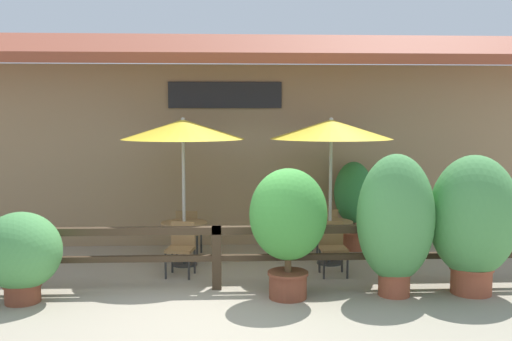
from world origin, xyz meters
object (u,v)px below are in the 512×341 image
(potted_plant_entrance_palm, at_px, (288,220))
(potted_plant_tall_tropical, at_px, (353,201))
(chair_near_streetside, at_px, (181,246))
(chair_near_wallside, at_px, (188,230))
(dining_table_middle, at_px, (330,230))
(potted_plant_small_flowering, at_px, (395,220))
(chair_middle_wallside, at_px, (326,228))
(patio_umbrella_near, at_px, (183,130))
(potted_plant_corner_fern, at_px, (21,253))
(patio_umbrella_middle, at_px, (331,130))
(potted_plant_broad_leaf, at_px, (473,219))
(chair_middle_streetside, at_px, (333,245))
(dining_table_near, at_px, (184,231))

(potted_plant_entrance_palm, distance_m, potted_plant_tall_tropical, 3.37)
(chair_near_streetside, distance_m, potted_plant_tall_tropical, 3.66)
(chair_near_wallside, height_order, potted_plant_entrance_palm, potted_plant_entrance_palm)
(dining_table_middle, xyz_separation_m, potted_plant_small_flowering, (0.62, -1.82, 0.50))
(chair_near_streetside, bearing_deg, chair_middle_wallside, 37.19)
(patio_umbrella_near, bearing_deg, potted_plant_corner_fern, -137.65)
(patio_umbrella_near, bearing_deg, patio_umbrella_middle, -0.56)
(potted_plant_entrance_palm, relative_size, potted_plant_tall_tropical, 1.09)
(potted_plant_corner_fern, distance_m, potted_plant_broad_leaf, 6.43)
(chair_near_wallside, bearing_deg, chair_middle_wallside, -170.92)
(chair_middle_wallside, relative_size, potted_plant_small_flowering, 0.42)
(potted_plant_entrance_palm, bearing_deg, dining_table_middle, 63.47)
(chair_near_streetside, xyz_separation_m, potted_plant_small_flowering, (3.16, -1.20, 0.61))
(dining_table_middle, bearing_deg, chair_near_streetside, -166.38)
(patio_umbrella_near, height_order, patio_umbrella_middle, same)
(chair_middle_streetside, distance_m, potted_plant_tall_tropical, 1.99)
(patio_umbrella_near, xyz_separation_m, potted_plant_broad_leaf, (4.32, -1.80, -1.26))
(patio_umbrella_middle, bearing_deg, chair_middle_wallside, 86.45)
(chair_near_wallside, height_order, chair_middle_wallside, same)
(patio_umbrella_near, bearing_deg, chair_near_wallside, 87.94)
(patio_umbrella_middle, relative_size, chair_middle_wallside, 2.97)
(chair_middle_streetside, bearing_deg, patio_umbrella_middle, 82.24)
(chair_near_wallside, height_order, potted_plant_corner_fern, potted_plant_corner_fern)
(patio_umbrella_near, relative_size, potted_plant_small_flowering, 1.25)
(chair_middle_wallside, bearing_deg, patio_umbrella_middle, 80.62)
(patio_umbrella_near, bearing_deg, dining_table_middle, -0.56)
(chair_near_streetside, relative_size, chair_middle_wallside, 1.00)
(chair_near_streetside, xyz_separation_m, potted_plant_corner_fern, (-2.10, -1.27, 0.21))
(patio_umbrella_near, relative_size, potted_plant_entrance_palm, 1.38)
(dining_table_middle, bearing_deg, patio_umbrella_middle, 90.00)
(dining_table_near, relative_size, chair_near_wallside, 0.93)
(dining_table_near, xyz_separation_m, chair_middle_streetside, (2.47, -0.72, -0.11))
(patio_umbrella_middle, bearing_deg, potted_plant_entrance_palm, -116.53)
(dining_table_near, relative_size, potted_plant_tall_tropical, 0.47)
(dining_table_near, xyz_separation_m, patio_umbrella_middle, (2.55, -0.03, 1.76))
(chair_near_streetside, relative_size, potted_plant_corner_fern, 0.68)
(patio_umbrella_near, xyz_separation_m, chair_near_wallside, (0.02, 0.64, -1.87))
(chair_near_wallside, distance_m, dining_table_middle, 2.61)
(chair_near_wallside, xyz_separation_m, potted_plant_broad_leaf, (4.30, -2.45, 0.61))
(chair_middle_streetside, height_order, potted_plant_entrance_palm, potted_plant_entrance_palm)
(patio_umbrella_near, bearing_deg, chair_middle_wallside, 14.47)
(chair_near_streetside, xyz_separation_m, potted_plant_entrance_palm, (1.62, -1.24, 0.64))
(patio_umbrella_middle, distance_m, potted_plant_broad_leaf, 2.81)
(dining_table_middle, relative_size, chair_middle_streetside, 0.93)
(chair_near_streetside, xyz_separation_m, chair_middle_streetside, (2.47, -0.08, 0.00))
(chair_near_wallside, xyz_separation_m, potted_plant_entrance_palm, (1.59, -2.53, 0.64))
(patio_umbrella_near, distance_m, dining_table_middle, 3.10)
(potted_plant_entrance_palm, bearing_deg, patio_umbrella_middle, 63.47)
(chair_near_wallside, relative_size, potted_plant_small_flowering, 0.42)
(dining_table_middle, xyz_separation_m, potted_plant_entrance_palm, (-0.93, -1.86, 0.53))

